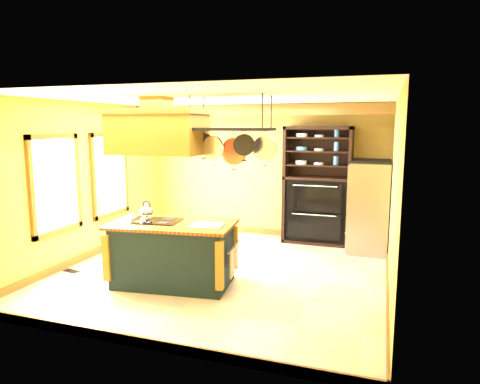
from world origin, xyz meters
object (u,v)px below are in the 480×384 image
Objects in this scene: hutch at (317,198)px; range_hood at (158,130)px; kitchen_island at (173,253)px; refrigerator at (368,209)px; pot_rack at (232,137)px.

range_hood is at bearing -121.48° from hutch.
kitchen_island is 1.78m from range_hood.
refrigerator is 1.05m from hutch.
pot_rack is at bearing -103.68° from hutch.
range_hood reaches higher than kitchen_island.
kitchen_island is 3.73m from refrigerator.
refrigerator is (2.81, 2.63, -1.44)m from range_hood.
pot_rack reaches higher than refrigerator.
kitchen_island is 1.13× the size of refrigerator.
kitchen_island is at bearing -179.25° from pot_rack.
refrigerator is 0.72× the size of hutch.
kitchen_island is at bearing -134.81° from refrigerator.
hutch is at bearing 54.65° from kitchen_island.
pot_rack reaches higher than kitchen_island.
hutch reaches higher than refrigerator.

